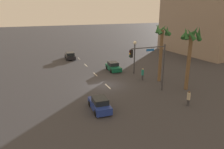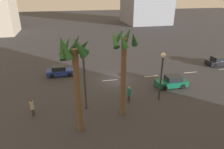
# 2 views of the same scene
# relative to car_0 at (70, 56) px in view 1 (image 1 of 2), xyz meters

# --- Properties ---
(ground_plane) EXTENTS (220.00, 220.00, 0.00)m
(ground_plane) POSITION_rel_car_0_xyz_m (18.37, 1.83, -0.67)
(ground_plane) COLOR #333338
(lane_stripe_0) EXTENTS (2.11, 0.14, 0.01)m
(lane_stripe_0) POSITION_rel_car_0_xyz_m (0.37, 1.83, -0.66)
(lane_stripe_0) COLOR silver
(lane_stripe_0) RESTS_ON ground_plane
(lane_stripe_1) EXTENTS (2.13, 0.14, 0.01)m
(lane_stripe_1) POSITION_rel_car_0_xyz_m (6.47, 1.83, -0.66)
(lane_stripe_1) COLOR silver
(lane_stripe_1) RESTS_ON ground_plane
(lane_stripe_2) EXTENTS (2.06, 0.14, 0.01)m
(lane_stripe_2) POSITION_rel_car_0_xyz_m (12.90, 1.83, -0.66)
(lane_stripe_2) COLOR silver
(lane_stripe_2) RESTS_ON ground_plane
(lane_stripe_3) EXTENTS (2.16, 0.14, 0.01)m
(lane_stripe_3) POSITION_rel_car_0_xyz_m (19.05, 1.83, -0.66)
(lane_stripe_3) COLOR silver
(lane_stripe_3) RESTS_ON ground_plane
(car_0) EXTENTS (4.26, 2.07, 1.46)m
(car_0) POSITION_rel_car_0_xyz_m (0.00, 0.00, 0.00)
(car_0) COLOR black
(car_0) RESTS_ON ground_plane
(car_1) EXTENTS (3.99, 2.00, 1.48)m
(car_1) POSITION_rel_car_0_xyz_m (11.72, 5.51, 0.01)
(car_1) COLOR #0F5138
(car_1) RESTS_ON ground_plane
(car_2) EXTENTS (3.93, 1.84, 1.50)m
(car_2) POSITION_rel_car_0_xyz_m (25.66, -1.48, 0.01)
(car_2) COLOR navy
(car_2) RESTS_ON ground_plane
(traffic_signal) EXTENTS (0.38, 5.16, 6.24)m
(traffic_signal) POSITION_rel_car_0_xyz_m (23.01, 6.48, 3.57)
(traffic_signal) COLOR #38383D
(traffic_signal) RESTS_ON ground_plane
(streetlamp) EXTENTS (0.56, 0.56, 5.51)m
(streetlamp) POSITION_rel_car_0_xyz_m (14.68, 8.11, 3.25)
(streetlamp) COLOR #2D2D33
(streetlamp) RESTS_ON ground_plane
(pedestrian_0) EXTENTS (0.50, 0.50, 1.79)m
(pedestrian_0) POSITION_rel_car_0_xyz_m (28.19, 8.25, 0.27)
(pedestrian_0) COLOR #333338
(pedestrian_0) RESTS_ON ground_plane
(pedestrian_1) EXTENTS (0.45, 0.45, 1.85)m
(pedestrian_1) POSITION_rel_car_0_xyz_m (18.18, 7.82, 0.31)
(pedestrian_1) COLOR #333338
(pedestrian_1) RESTS_ON ground_plane
(palm_tree_0) EXTENTS (2.54, 2.42, 8.60)m
(palm_tree_0) POSITION_rel_car_0_xyz_m (19.55, 9.93, 5.43)
(palm_tree_0) COLOR brown
(palm_tree_0) RESTS_ON ground_plane
(palm_tree_1) EXTENTS (2.70, 2.56, 8.57)m
(palm_tree_1) POSITION_rel_car_0_xyz_m (23.89, 11.47, 5.57)
(palm_tree_1) COLOR brown
(palm_tree_1) RESTS_ON ground_plane
(building_2) EXTENTS (20.57, 17.19, 12.82)m
(building_2) POSITION_rel_car_0_xyz_m (4.36, 33.37, 5.74)
(building_2) COLOR gray
(building_2) RESTS_ON ground_plane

